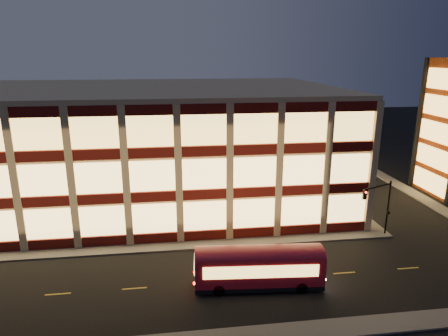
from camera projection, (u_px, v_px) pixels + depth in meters
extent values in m
plane|color=black|center=(161.00, 252.00, 38.54)|extent=(200.00, 200.00, 0.00)
cube|color=#514F4C|center=(130.00, 249.00, 39.09)|extent=(54.00, 2.00, 0.15)
cube|color=#514F4C|center=(323.00, 186.00, 57.66)|extent=(2.00, 30.00, 0.15)
cube|color=#514F4C|center=(395.00, 183.00, 59.07)|extent=(2.00, 30.00, 0.15)
cube|color=tan|center=(138.00, 144.00, 52.43)|extent=(50.00, 30.00, 14.00)
cube|color=tan|center=(134.00, 88.00, 50.44)|extent=(50.40, 30.40, 0.50)
cube|color=#470C0A|center=(130.00, 239.00, 39.77)|extent=(50.10, 0.25, 1.00)
cube|color=#FFC96B|center=(129.00, 220.00, 39.21)|extent=(49.00, 0.20, 3.00)
cube|color=#470C0A|center=(318.00, 182.00, 57.39)|extent=(0.25, 30.10, 1.00)
cube|color=#FFC96B|center=(319.00, 168.00, 56.81)|extent=(0.20, 29.00, 3.00)
cube|color=#470C0A|center=(127.00, 198.00, 38.56)|extent=(50.10, 0.25, 1.00)
cube|color=#FFC96B|center=(126.00, 177.00, 38.00)|extent=(49.00, 0.20, 3.00)
cube|color=#470C0A|center=(320.00, 153.00, 56.18)|extent=(0.25, 30.10, 1.00)
cube|color=#FFC96B|center=(321.00, 138.00, 55.60)|extent=(0.20, 29.00, 3.00)
cube|color=#470C0A|center=(124.00, 154.00, 37.35)|extent=(50.10, 0.25, 1.00)
cube|color=#FFC96B|center=(123.00, 132.00, 36.79)|extent=(49.00, 0.20, 3.00)
cube|color=#470C0A|center=(322.00, 122.00, 54.97)|extent=(0.25, 30.10, 1.00)
cube|color=#FFC96B|center=(323.00, 106.00, 54.39)|extent=(0.20, 29.00, 3.00)
cube|color=black|center=(419.00, 124.00, 55.92)|extent=(0.60, 0.60, 18.00)
cube|color=#E6B150|center=(429.00, 181.00, 54.08)|extent=(0.16, 6.60, 2.60)
cube|color=#E6B150|center=(433.00, 157.00, 53.14)|extent=(0.16, 6.60, 2.60)
cube|color=#E6B150|center=(437.00, 132.00, 52.21)|extent=(0.16, 6.60, 2.60)
cube|color=#E6B150|center=(440.00, 106.00, 51.27)|extent=(0.16, 6.60, 2.60)
cube|color=#E6B150|center=(445.00, 79.00, 50.34)|extent=(0.16, 6.60, 2.60)
cylinder|color=black|center=(388.00, 208.00, 41.48)|extent=(0.18, 0.18, 6.00)
cylinder|color=black|center=(378.00, 187.00, 39.80)|extent=(3.56, 1.63, 0.14)
cube|color=black|center=(365.00, 195.00, 39.00)|extent=(0.32, 0.32, 0.95)
sphere|color=#FF0C05|center=(366.00, 192.00, 38.75)|extent=(0.20, 0.20, 0.20)
cube|color=black|center=(388.00, 212.00, 41.40)|extent=(0.25, 0.18, 0.28)
cube|color=maroon|center=(259.00, 267.00, 32.44)|extent=(10.53, 3.42, 2.38)
cube|color=black|center=(258.00, 282.00, 32.82)|extent=(10.53, 3.42, 0.36)
cylinder|color=black|center=(219.00, 290.00, 31.53)|extent=(0.95, 0.39, 0.93)
cylinder|color=black|center=(218.00, 275.00, 33.72)|extent=(0.95, 0.39, 0.93)
cylinder|color=black|center=(302.00, 288.00, 31.87)|extent=(0.95, 0.39, 0.93)
cylinder|color=black|center=(295.00, 273.00, 34.06)|extent=(0.95, 0.39, 0.93)
cube|color=#E6B150|center=(261.00, 272.00, 31.08)|extent=(9.09, 0.80, 1.04)
cube|color=#E6B150|center=(257.00, 256.00, 33.63)|extent=(9.09, 0.80, 1.04)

